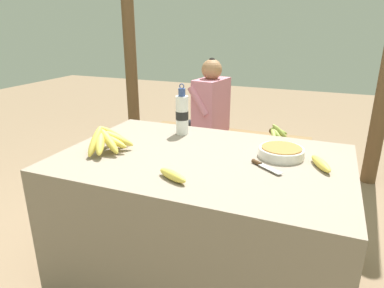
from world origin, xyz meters
TOP-DOWN VIEW (x-y plane):
  - ground_plane at (0.00, 0.00)m, footprint 12.00×12.00m
  - market_counter at (0.00, 0.00)m, footprint 1.44×0.95m
  - banana_bunch_ripe at (-0.49, -0.12)m, footprint 0.20×0.29m
  - serving_bowl at (0.36, 0.14)m, footprint 0.23×0.23m
  - water_bottle at (-0.25, 0.31)m, footprint 0.08×0.08m
  - loose_banana_front at (-0.03, -0.30)m, footprint 0.17×0.11m
  - loose_banana_side at (0.56, 0.07)m, footprint 0.12×0.19m
  - knife at (0.30, -0.02)m, footprint 0.16×0.13m
  - wooden_bench at (-0.23, 1.24)m, footprint 1.40×0.32m
  - seated_vendor at (-0.42, 1.22)m, footprint 0.44×0.42m
  - banana_bunch_green at (0.19, 1.24)m, footprint 0.17×0.26m
  - support_post_near at (-1.43, 1.67)m, footprint 0.13×0.13m

SIDE VIEW (x-z plane):
  - ground_plane at x=0.00m, z-range 0.00..0.00m
  - market_counter at x=0.00m, z-range 0.00..0.71m
  - wooden_bench at x=-0.23m, z-range 0.14..0.58m
  - banana_bunch_green at x=0.19m, z-range 0.43..0.57m
  - seated_vendor at x=-0.42m, z-range 0.08..1.16m
  - knife at x=0.30m, z-range 0.71..0.73m
  - loose_banana_front at x=-0.03m, z-range 0.71..0.75m
  - loose_banana_side at x=0.56m, z-range 0.71..0.75m
  - serving_bowl at x=0.36m, z-range 0.71..0.76m
  - banana_bunch_ripe at x=-0.49m, z-range 0.70..0.85m
  - water_bottle at x=-0.25m, z-range 0.68..0.99m
  - support_post_near at x=-1.43m, z-range 0.00..2.60m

